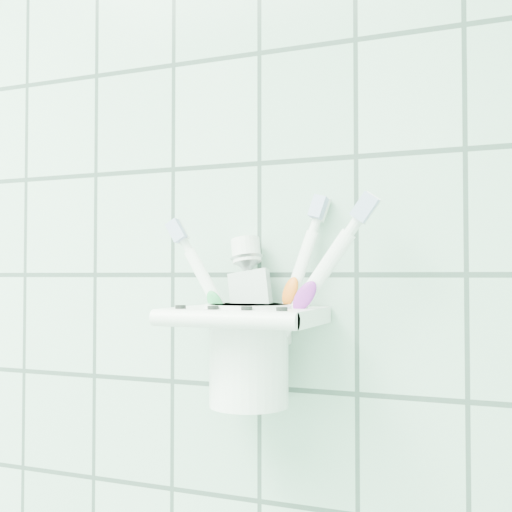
{
  "coord_description": "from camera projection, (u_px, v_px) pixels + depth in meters",
  "views": [
    {
      "loc": [
        0.87,
        0.64,
        1.35
      ],
      "look_at": [
        0.68,
        1.1,
        1.37
      ],
      "focal_mm": 45.0,
      "sensor_mm": 36.0,
      "label": 1
    }
  ],
  "objects": [
    {
      "name": "holder_bracket",
      "position": [
        246.0,
        318.0,
        0.55
      ],
      "size": [
        0.13,
        0.1,
        0.04
      ],
      "color": "white",
      "rests_on": "wall_back"
    },
    {
      "name": "cup",
      "position": [
        249.0,
        350.0,
        0.56
      ],
      "size": [
        0.08,
        0.08,
        0.09
      ],
      "color": "white",
      "rests_on": "holder_bracket"
    },
    {
      "name": "toothbrush_pink",
      "position": [
        266.0,
        291.0,
        0.56
      ],
      "size": [
        0.09,
        0.02,
        0.17
      ],
      "rotation": [
        -0.04,
        -0.54,
        0.09
      ],
      "color": "white",
      "rests_on": "cup"
    },
    {
      "name": "toothbrush_blue",
      "position": [
        258.0,
        288.0,
        0.56
      ],
      "size": [
        0.05,
        0.04,
        0.18
      ],
      "rotation": [
        -0.23,
        0.25,
        -0.16
      ],
      "color": "white",
      "rests_on": "cup"
    },
    {
      "name": "toothbrush_orange",
      "position": [
        240.0,
        275.0,
        0.56
      ],
      "size": [
        0.11,
        0.02,
        0.2
      ],
      "rotation": [
        0.02,
        0.61,
        0.04
      ],
      "color": "white",
      "rests_on": "cup"
    },
    {
      "name": "toothpaste_tube",
      "position": [
        261.0,
        302.0,
        0.56
      ],
      "size": [
        0.05,
        0.03,
        0.15
      ],
      "rotation": [
        -0.15,
        -0.16,
        0.07
      ],
      "color": "silver",
      "rests_on": "cup"
    }
  ]
}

